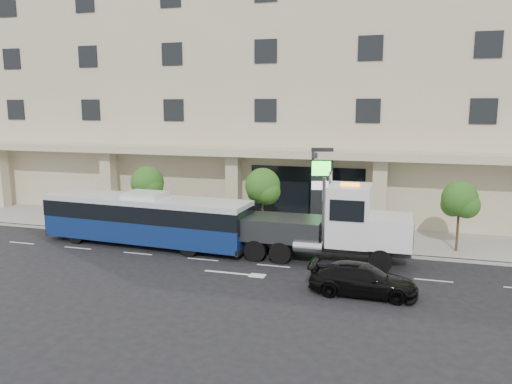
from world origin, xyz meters
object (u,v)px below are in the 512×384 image
black_sedan (363,279)px  city_bus (146,218)px  tow_truck (331,226)px  signage_pylon (321,190)px

black_sedan → city_bus: bearing=72.0°
city_bus → black_sedan: size_ratio=2.73×
city_bus → black_sedan: 13.93m
tow_truck → signage_pylon: bearing=104.0°
tow_truck → black_sedan: 5.03m
black_sedan → tow_truck: bearing=25.5°
tow_truck → black_sedan: tow_truck is taller
tow_truck → city_bus: bearing=179.6°
city_bus → tow_truck: bearing=3.6°
black_sedan → signage_pylon: (-3.46, 10.00, 2.27)m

